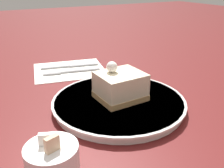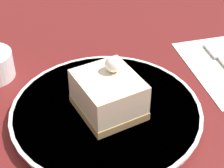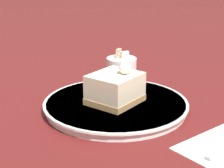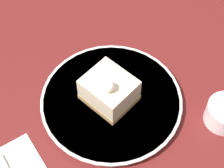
# 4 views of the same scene
# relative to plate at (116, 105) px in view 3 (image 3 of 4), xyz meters

# --- Properties ---
(ground_plane) EXTENTS (4.00, 4.00, 0.00)m
(ground_plane) POSITION_rel_plate_xyz_m (-0.03, 0.01, -0.01)
(ground_plane) COLOR #5B1919
(plate) EXTENTS (0.29, 0.29, 0.02)m
(plate) POSITION_rel_plate_xyz_m (0.00, 0.00, 0.00)
(plate) COLOR silver
(plate) RESTS_ON ground_plane
(cake_slice) EXTENTS (0.09, 0.10, 0.08)m
(cake_slice) POSITION_rel_plate_xyz_m (0.00, -0.00, 0.04)
(cake_slice) COLOR #AD8451
(cake_slice) RESTS_ON plate
(sugar_bowl) EXTENTS (0.08, 0.08, 0.07)m
(sugar_bowl) POSITION_rel_plate_xyz_m (-0.13, 0.18, 0.01)
(sugar_bowl) COLOR white
(sugar_bowl) RESTS_ON ground_plane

